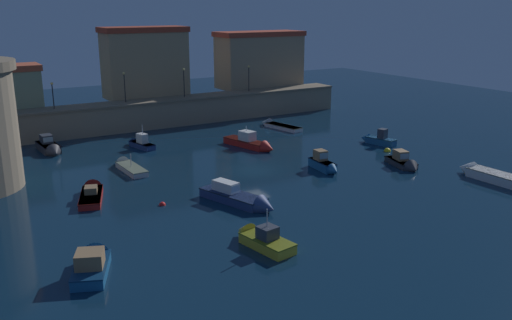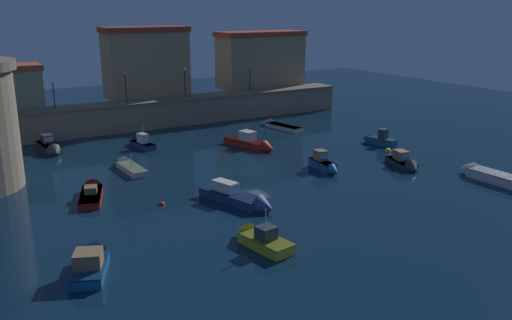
% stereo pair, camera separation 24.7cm
% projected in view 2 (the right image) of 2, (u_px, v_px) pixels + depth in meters
% --- Properties ---
extents(ground_plane, '(130.36, 130.36, 0.00)m').
position_uv_depth(ground_plane, '(254.00, 171.00, 52.23)').
color(ground_plane, '#0C2338').
extents(quay_wall, '(53.27, 3.82, 3.50)m').
position_uv_depth(quay_wall, '(161.00, 112.00, 71.17)').
color(quay_wall, gray).
rests_on(quay_wall, ground).
extents(old_town_backdrop, '(48.32, 5.38, 9.19)m').
position_uv_depth(old_town_backdrop, '(178.00, 65.00, 75.23)').
color(old_town_backdrop, gray).
rests_on(old_town_backdrop, ground).
extents(quay_lamp_0, '(0.32, 0.32, 3.09)m').
position_uv_depth(quay_lamp_0, '(53.00, 91.00, 63.69)').
color(quay_lamp_0, black).
rests_on(quay_lamp_0, quay_wall).
extents(quay_lamp_1, '(0.32, 0.32, 3.74)m').
position_uv_depth(quay_lamp_1, '(125.00, 82.00, 67.82)').
color(quay_lamp_1, black).
rests_on(quay_lamp_1, quay_wall).
extents(quay_lamp_2, '(0.32, 0.32, 3.77)m').
position_uv_depth(quay_lamp_2, '(185.00, 78.00, 71.73)').
color(quay_lamp_2, black).
rests_on(quay_lamp_2, quay_wall).
extents(quay_lamp_3, '(0.32, 0.32, 3.60)m').
position_uv_depth(quay_lamp_3, '(250.00, 74.00, 76.61)').
color(quay_lamp_3, black).
rests_on(quay_lamp_3, quay_wall).
extents(moored_boat_0, '(2.22, 4.49, 2.00)m').
position_uv_depth(moored_boat_0, '(378.00, 139.00, 62.09)').
color(moored_boat_0, '#195689').
rests_on(moored_boat_0, ground).
extents(moored_boat_1, '(1.60, 4.32, 1.94)m').
position_uv_depth(moored_boat_1, '(324.00, 164.00, 52.17)').
color(moored_boat_1, '#195689').
rests_on(moored_boat_1, ground).
extents(moored_boat_2, '(2.39, 5.10, 3.11)m').
position_uv_depth(moored_boat_2, '(259.00, 238.00, 35.90)').
color(moored_boat_2, gold).
rests_on(moored_boat_2, ground).
extents(moored_boat_3, '(1.96, 5.32, 2.10)m').
position_uv_depth(moored_boat_3, '(50.00, 147.00, 58.65)').
color(moored_boat_3, '#333338').
rests_on(moored_boat_3, ground).
extents(moored_boat_4, '(3.24, 7.31, 2.74)m').
position_uv_depth(moored_boat_4, '(252.00, 143.00, 60.50)').
color(moored_boat_4, red).
rests_on(moored_boat_4, ground).
extents(moored_boat_5, '(2.79, 4.89, 1.97)m').
position_uv_depth(moored_boat_5, '(405.00, 163.00, 53.14)').
color(moored_boat_5, '#333338').
rests_on(moored_boat_5, ground).
extents(moored_boat_6, '(3.49, 6.37, 1.57)m').
position_uv_depth(moored_boat_6, '(92.00, 192.00, 45.31)').
color(moored_boat_6, red).
rests_on(moored_boat_6, ground).
extents(moored_boat_7, '(1.66, 6.19, 2.16)m').
position_uv_depth(moored_boat_7, '(127.00, 166.00, 52.71)').
color(moored_boat_7, silver).
rests_on(moored_boat_7, ground).
extents(moored_boat_8, '(3.87, 7.47, 2.04)m').
position_uv_depth(moored_boat_8, '(241.00, 198.00, 43.26)').
color(moored_boat_8, navy).
rests_on(moored_boat_8, ground).
extents(moored_boat_9, '(3.59, 5.29, 2.11)m').
position_uv_depth(moored_boat_9, '(91.00, 261.00, 32.51)').
color(moored_boat_9, '#195689').
rests_on(moored_boat_9, ground).
extents(moored_boat_10, '(2.77, 6.96, 1.47)m').
position_uv_depth(moored_boat_10, '(277.00, 125.00, 70.66)').
color(moored_boat_10, white).
rests_on(moored_boat_10, ground).
extents(moored_boat_11, '(2.14, 4.77, 2.92)m').
position_uv_depth(moored_boat_11, '(140.00, 143.00, 60.77)').
color(moored_boat_11, navy).
rests_on(moored_boat_11, ground).
extents(moored_boat_12, '(1.90, 6.69, 1.64)m').
position_uv_depth(moored_boat_12, '(487.00, 175.00, 49.44)').
color(moored_boat_12, white).
rests_on(moored_boat_12, ground).
extents(mooring_buoy_0, '(0.78, 0.78, 0.78)m').
position_uv_depth(mooring_buoy_0, '(322.00, 155.00, 57.65)').
color(mooring_buoy_0, '#EA4C19').
rests_on(mooring_buoy_0, ground).
extents(mooring_buoy_1, '(0.52, 0.52, 0.52)m').
position_uv_depth(mooring_buoy_1, '(162.00, 205.00, 43.23)').
color(mooring_buoy_1, red).
rests_on(mooring_buoy_1, ground).
extents(mooring_buoy_2, '(0.74, 0.74, 0.74)m').
position_uv_depth(mooring_buoy_2, '(388.00, 152.00, 59.03)').
color(mooring_buoy_2, yellow).
rests_on(mooring_buoy_2, ground).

